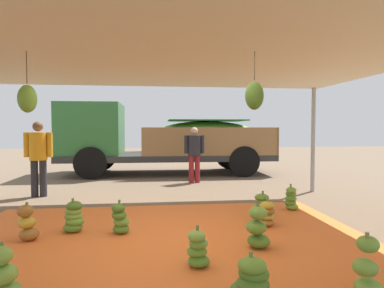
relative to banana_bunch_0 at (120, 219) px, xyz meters
The scene contains 17 objects.
ground_plane 2.68m from the banana_bunch_0, 76.34° to the left, with size 40.00×40.00×0.00m, color brown.
tarp_orange 0.78m from the banana_bunch_0, 32.71° to the right, with size 5.87×4.37×0.01m, color orange.
tent_canopy 2.46m from the banana_bunch_0, 38.19° to the right, with size 8.00×7.00×2.63m.
banana_bunch_0 is the anchor object (origin of this frame).
banana_bunch_2 2.28m from the banana_bunch_0, ahead, with size 0.40×0.40×0.46m.
banana_bunch_3 2.07m from the banana_bunch_0, 114.67° to the right, with size 0.32×0.33×0.54m.
banana_bunch_4 2.43m from the banana_bunch_0, 14.14° to the left, with size 0.41×0.43×0.48m.
banana_bunch_5 3.32m from the banana_bunch_0, 19.82° to the left, with size 0.33×0.36×0.49m.
banana_bunch_6 1.63m from the banana_bunch_0, 52.94° to the right, with size 0.32×0.35×0.47m.
banana_bunch_7 2.01m from the banana_bunch_0, 24.19° to the right, with size 0.36×0.33×0.58m.
banana_bunch_8 3.27m from the banana_bunch_0, 41.43° to the right, with size 0.32×0.31×0.60m.
banana_bunch_9 0.73m from the banana_bunch_0, 165.09° to the left, with size 0.37×0.36×0.51m.
banana_bunch_10 2.50m from the banana_bunch_0, 57.11° to the right, with size 0.47×0.47×0.44m.
banana_bunch_11 1.26m from the banana_bunch_0, behind, with size 0.35×0.33×0.53m.
cargo_truck_main 6.85m from the banana_bunch_0, 83.49° to the left, with size 7.16×2.54×2.40m.
worker_0 4.98m from the banana_bunch_0, 69.90° to the left, with size 0.59×0.36×1.60m.
worker_1 3.79m from the banana_bunch_0, 124.65° to the left, with size 0.63×0.39×1.73m.
Camera 1 is at (-0.16, -4.62, 1.56)m, focal length 31.64 mm.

